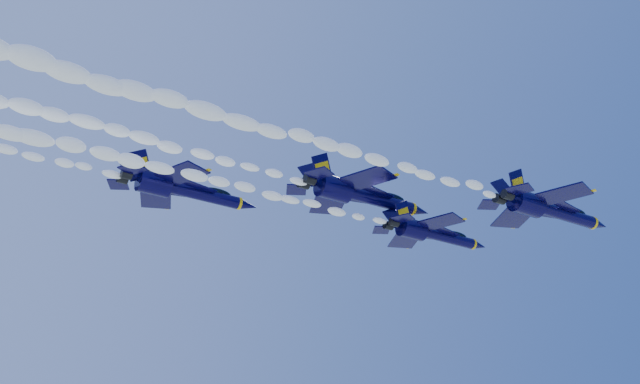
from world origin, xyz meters
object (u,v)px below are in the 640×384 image
jet_third (360,194)px  jet_lead (548,209)px  jet_fourth (182,189)px  jet_second (432,233)px

jet_third → jet_lead: bearing=-44.5°
jet_third → jet_fourth: 21.38m
jet_lead → jet_third: size_ratio=0.92×
jet_second → jet_third: (-9.47, 1.23, 3.25)m
jet_lead → jet_second: 14.34m
jet_lead → jet_second: size_ratio=1.10×
jet_third → jet_fourth: (-16.61, 13.33, 1.89)m
jet_second → jet_third: bearing=172.6°
jet_lead → jet_third: 21.10m
jet_lead → jet_fourth: bearing=138.4°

